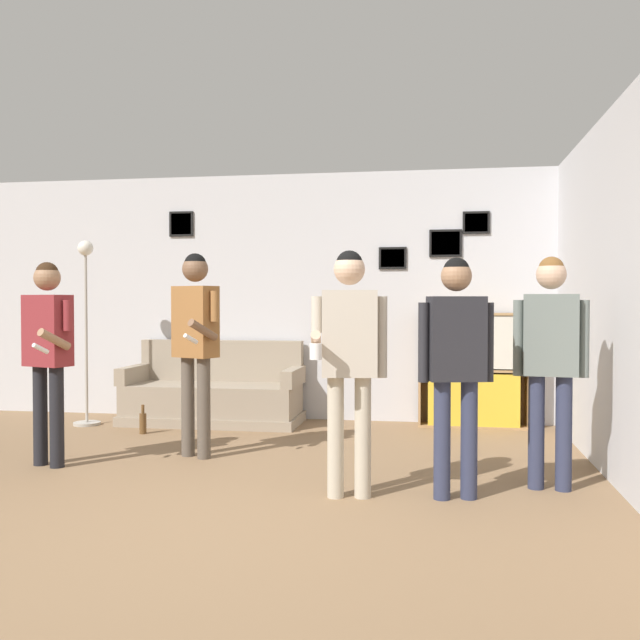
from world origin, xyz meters
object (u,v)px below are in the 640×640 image
(couch, at_px, (214,396))
(drinking_cup, at_px, (487,308))
(bottle_on_floor, at_px, (143,422))
(person_player_foreground_left, at_px, (47,342))
(person_player_foreground_center, at_px, (195,332))
(floor_lamp, at_px, (86,318))
(bookshelf, at_px, (473,370))
(person_spectator_near_bookshelf, at_px, (456,353))
(person_spectator_far_right, at_px, (551,348))
(person_watcher_holding_cup, at_px, (349,347))

(couch, xyz_separation_m, drinking_cup, (2.86, 0.20, 0.94))
(drinking_cup, bearing_deg, bottle_on_floor, -164.30)
(person_player_foreground_left, xyz_separation_m, person_player_foreground_center, (1.03, 0.50, 0.07))
(floor_lamp, bearing_deg, bookshelf, 8.00)
(person_spectator_near_bookshelf, distance_m, bottle_on_floor, 3.60)
(couch, bearing_deg, bottle_on_floor, -123.15)
(floor_lamp, bearing_deg, person_spectator_far_right, -23.06)
(person_player_foreground_left, bearing_deg, bookshelf, 34.90)
(person_player_foreground_left, relative_size, person_spectator_far_right, 1.00)
(person_player_foreground_center, height_order, person_spectator_far_right, person_player_foreground_center)
(bookshelf, relative_size, floor_lamp, 0.61)
(bottle_on_floor, height_order, drinking_cup, drinking_cup)
(couch, height_order, person_player_foreground_left, person_player_foreground_left)
(bookshelf, relative_size, person_watcher_holding_cup, 0.72)
(bookshelf, xyz_separation_m, bottle_on_floor, (-3.21, -0.94, -0.48))
(person_player_foreground_center, bearing_deg, person_player_foreground_left, -154.13)
(bookshelf, bearing_deg, person_watcher_holding_cup, -108.09)
(couch, height_order, bottle_on_floor, couch)
(floor_lamp, distance_m, drinking_cup, 4.17)
(person_player_foreground_center, relative_size, person_watcher_holding_cup, 1.04)
(drinking_cup, bearing_deg, person_spectator_near_bookshelf, -97.64)
(person_player_foreground_center, bearing_deg, couch, 102.90)
(bookshelf, distance_m, drinking_cup, 0.66)
(person_watcher_holding_cup, bearing_deg, person_player_foreground_left, 168.41)
(person_player_foreground_left, height_order, person_spectator_far_right, person_player_foreground_left)
(floor_lamp, relative_size, person_player_foreground_left, 1.20)
(couch, xyz_separation_m, person_spectator_far_right, (3.13, -2.24, 0.69))
(person_player_foreground_center, relative_size, drinking_cup, 17.05)
(couch, relative_size, person_spectator_far_right, 1.17)
(floor_lamp, relative_size, person_player_foreground_center, 1.14)
(drinking_cup, bearing_deg, person_watcher_holding_cup, -110.43)
(bookshelf, xyz_separation_m, person_spectator_near_bookshelf, (-0.24, -2.78, 0.38))
(floor_lamp, bearing_deg, bottle_on_floor, -25.60)
(bookshelf, height_order, person_player_foreground_center, person_player_foreground_center)
(bookshelf, xyz_separation_m, person_spectator_far_right, (0.40, -2.44, 0.39))
(person_watcher_holding_cup, bearing_deg, person_spectator_far_right, 17.61)
(person_spectator_far_right, bearing_deg, person_player_foreground_center, 168.14)
(person_watcher_holding_cup, relative_size, person_spectator_near_bookshelf, 1.03)
(person_player_foreground_center, xyz_separation_m, person_watcher_holding_cup, (1.41, -1.00, -0.05))
(person_watcher_holding_cup, bearing_deg, bottle_on_floor, 139.83)
(bottle_on_floor, bearing_deg, bookshelf, 16.29)
(person_player_foreground_center, distance_m, person_spectator_near_bookshelf, 2.30)
(couch, bearing_deg, person_player_foreground_center, -77.10)
(floor_lamp, bearing_deg, person_player_foreground_left, -71.05)
(person_player_foreground_center, bearing_deg, bottle_on_floor, 133.25)
(person_player_foreground_left, relative_size, person_spectator_near_bookshelf, 1.01)
(person_watcher_holding_cup, height_order, person_spectator_near_bookshelf, person_watcher_holding_cup)
(couch, distance_m, floor_lamp, 1.57)
(person_watcher_holding_cup, height_order, person_spectator_far_right, person_watcher_holding_cup)
(person_spectator_near_bookshelf, relative_size, drinking_cup, 15.93)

